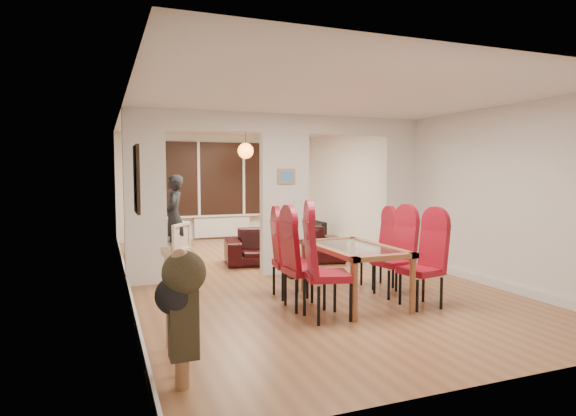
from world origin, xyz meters
TOP-DOWN VIEW (x-y plane):
  - floor at (0.00, 0.00)m, footprint 5.00×9.00m
  - room_walls at (0.00, 0.00)m, footprint 5.00×9.00m
  - divider_wall at (0.00, 0.00)m, footprint 5.00×0.18m
  - bay_window_blinds at (0.00, 4.44)m, footprint 3.00×0.08m
  - radiator at (0.00, 4.40)m, footprint 1.40×0.08m
  - pendant_light at (0.30, 3.30)m, footprint 0.36×0.36m
  - stair_newel at (-2.25, -3.20)m, footprint 0.40×1.20m
  - wall_poster at (-2.47, -2.40)m, footprint 0.04×0.52m
  - pillar_photo at (0.00, -0.10)m, footprint 0.30×0.03m
  - dining_table at (0.20, -1.98)m, footprint 0.87×1.55m
  - dining_chair_la at (-0.43, -2.51)m, footprint 0.58×0.58m
  - dining_chair_lb at (-0.50, -2.02)m, footprint 0.46×0.46m
  - dining_chair_lc at (-0.47, -1.45)m, footprint 0.48×0.48m
  - dining_chair_ra at (0.86, -2.49)m, footprint 0.51×0.51m
  - dining_chair_rb at (0.84, -1.90)m, footprint 0.50×0.50m
  - dining_chair_rc at (0.92, -1.38)m, footprint 0.44×0.44m
  - sofa at (0.33, 0.87)m, footprint 2.26×1.18m
  - armchair at (-1.67, 2.22)m, footprint 1.05×1.06m
  - person at (-1.49, 2.14)m, footprint 0.66×0.51m
  - television at (1.99, 3.15)m, footprint 0.85×0.12m
  - coffee_table at (0.22, 2.48)m, footprint 1.16×0.83m
  - bottle at (0.38, 2.37)m, footprint 0.07×0.07m
  - bowl at (0.46, 2.43)m, footprint 0.22×0.22m
  - shoes at (0.04, -0.37)m, footprint 0.25×0.27m

SIDE VIEW (x-z plane):
  - floor at x=0.00m, z-range -0.01..0.01m
  - shoes at x=0.04m, z-range 0.00..0.10m
  - coffee_table at x=0.22m, z-range 0.00..0.24m
  - television at x=1.99m, z-range 0.00..0.49m
  - bowl at x=0.46m, z-range 0.24..0.29m
  - radiator at x=0.00m, z-range 0.05..0.55m
  - sofa at x=0.33m, z-range 0.00..0.63m
  - armchair at x=-1.67m, z-range 0.00..0.70m
  - dining_table at x=0.20m, z-range 0.00..0.73m
  - bottle at x=0.38m, z-range 0.24..0.52m
  - dining_chair_rc at x=0.92m, z-range 0.00..1.02m
  - dining_chair_lc at x=-0.47m, z-range 0.00..1.07m
  - dining_chair_rb at x=0.84m, z-range 0.00..1.08m
  - dining_chair_ra at x=0.86m, z-range 0.00..1.08m
  - stair_newel at x=-2.25m, z-range 0.00..1.10m
  - dining_chair_lb at x=-0.50m, z-range 0.00..1.11m
  - dining_chair_la at x=-0.43m, z-range 0.00..1.18m
  - person at x=-1.49m, z-range 0.00..1.61m
  - room_walls at x=0.00m, z-range 0.00..2.60m
  - divider_wall at x=0.00m, z-range 0.00..2.60m
  - bay_window_blinds at x=0.00m, z-range 0.60..2.40m
  - wall_poster at x=-2.47m, z-range 1.27..1.94m
  - pillar_photo at x=0.00m, z-range 1.48..1.73m
  - pendant_light at x=0.30m, z-range 1.97..2.33m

